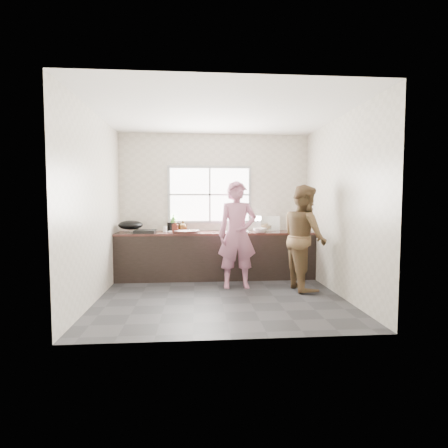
{
  "coord_description": "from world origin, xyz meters",
  "views": [
    {
      "loc": [
        -0.36,
        -5.12,
        1.45
      ],
      "look_at": [
        0.1,
        0.65,
        1.05
      ],
      "focal_mm": 28.0,
      "sensor_mm": 36.0,
      "label": 1
    }
  ],
  "objects": [
    {
      "name": "plate_food",
      "position": [
        -0.76,
        1.36,
        0.87
      ],
      "size": [
        0.28,
        0.28,
        0.02
      ],
      "primitive_type": "cylinder",
      "rotation": [
        0.0,
        0.0,
        0.3
      ],
      "color": "white",
      "rests_on": "countertop"
    },
    {
      "name": "cutting_board",
      "position": [
        -0.54,
        1.12,
        0.88
      ],
      "size": [
        0.46,
        0.46,
        0.04
      ],
      "primitive_type": "cylinder",
      "rotation": [
        0.0,
        0.0,
        0.05
      ],
      "color": "black",
      "rests_on": "countertop"
    },
    {
      "name": "burner",
      "position": [
        -1.27,
        1.17,
        0.89
      ],
      "size": [
        0.37,
        0.37,
        0.05
      ],
      "primitive_type": "cube",
      "rotation": [
        0.0,
        0.0,
        -0.01
      ],
      "color": "black",
      "rests_on": "countertop"
    },
    {
      "name": "bottle_green",
      "position": [
        -0.79,
        1.52,
        1.02
      ],
      "size": [
        0.15,
        0.15,
        0.33
      ],
      "primitive_type": "imported",
      "rotation": [
        0.0,
        0.0,
        0.23
      ],
      "color": "#4FA034",
      "rests_on": "countertop"
    },
    {
      "name": "pot_lid_right",
      "position": [
        -0.84,
        1.5,
        0.87
      ],
      "size": [
        0.3,
        0.3,
        0.01
      ],
      "primitive_type": "cylinder",
      "rotation": [
        0.0,
        0.0,
        -0.17
      ],
      "color": "silver",
      "rests_on": "countertop"
    },
    {
      "name": "black_pot",
      "position": [
        -0.8,
        1.52,
        0.94
      ],
      "size": [
        0.24,
        0.24,
        0.16
      ],
      "primitive_type": "cylinder",
      "rotation": [
        0.0,
        0.0,
        -0.07
      ],
      "color": "black",
      "rests_on": "countertop"
    },
    {
      "name": "window_frame",
      "position": [
        -0.1,
        1.59,
        1.55
      ],
      "size": [
        1.6,
        0.05,
        1.1
      ],
      "primitive_type": "cube",
      "color": "#9EA0A5",
      "rests_on": "wall_back"
    },
    {
      "name": "dish_rack",
      "position": [
        0.96,
        1.31,
        1.01
      ],
      "size": [
        0.45,
        0.37,
        0.29
      ],
      "primitive_type": "cube",
      "rotation": [
        0.0,
        0.0,
        0.27
      ],
      "color": "white",
      "rests_on": "countertop"
    },
    {
      "name": "bottle_brown_short",
      "position": [
        -0.61,
        1.52,
        0.95
      ],
      "size": [
        0.18,
        0.18,
        0.19
      ],
      "primitive_type": "imported",
      "rotation": [
        0.0,
        0.0,
        0.31
      ],
      "color": "#462C11",
      "rests_on": "countertop"
    },
    {
      "name": "countertop",
      "position": [
        0.0,
        1.29,
        0.84
      ],
      "size": [
        3.6,
        0.64,
        0.04
      ],
      "primitive_type": "cube",
      "color": "#361B16",
      "rests_on": "cabinet"
    },
    {
      "name": "window_glazing",
      "position": [
        -0.1,
        1.57,
        1.55
      ],
      "size": [
        1.5,
        0.01,
        1.0
      ],
      "primitive_type": "cube",
      "color": "white",
      "rests_on": "window_frame"
    },
    {
      "name": "cleaver",
      "position": [
        -0.4,
        1.16,
        0.9
      ],
      "size": [
        0.22,
        0.13,
        0.01
      ],
      "primitive_type": "cube",
      "rotation": [
        0.0,
        0.0,
        0.13
      ],
      "color": "#B3B5BA",
      "rests_on": "cutting_board"
    },
    {
      "name": "bottle_brown_tall",
      "position": [
        -0.74,
        1.27,
        0.96
      ],
      "size": [
        0.1,
        0.1,
        0.2
      ],
      "primitive_type": "imported",
      "rotation": [
        0.0,
        0.0,
        -0.13
      ],
      "color": "#4A1A12",
      "rests_on": "countertop"
    },
    {
      "name": "wall_front",
      "position": [
        0.0,
        -1.6,
        1.35
      ],
      "size": [
        3.6,
        0.01,
        2.7
      ],
      "primitive_type": "cube",
      "color": "beige",
      "rests_on": "ground"
    },
    {
      "name": "bowl_held",
      "position": [
        0.33,
        1.23,
        0.89
      ],
      "size": [
        0.2,
        0.2,
        0.06
      ],
      "primitive_type": "imported",
      "rotation": [
        0.0,
        0.0,
        -0.06
      ],
      "color": "white",
      "rests_on": "countertop"
    },
    {
      "name": "pot_lid_left",
      "position": [
        -1.48,
        1.37,
        0.87
      ],
      "size": [
        0.27,
        0.27,
        0.01
      ],
      "primitive_type": "cylinder",
      "rotation": [
        0.0,
        0.0,
        0.28
      ],
      "color": "silver",
      "rests_on": "countertop"
    },
    {
      "name": "bowl_crabs",
      "position": [
        0.79,
        1.11,
        0.89
      ],
      "size": [
        0.25,
        0.25,
        0.06
      ],
      "primitive_type": "imported",
      "rotation": [
        0.0,
        0.0,
        -0.23
      ],
      "color": "silver",
      "rests_on": "countertop"
    },
    {
      "name": "bowl_mince",
      "position": [
        -0.42,
        1.12,
        0.89
      ],
      "size": [
        0.25,
        0.25,
        0.05
      ],
      "primitive_type": "imported",
      "rotation": [
        0.0,
        0.0,
        0.22
      ],
      "color": "white",
      "rests_on": "countertop"
    },
    {
      "name": "wall_back",
      "position": [
        0.0,
        1.6,
        1.35
      ],
      "size": [
        3.6,
        0.01,
        2.7
      ],
      "primitive_type": "cube",
      "color": "beige",
      "rests_on": "ground"
    },
    {
      "name": "person_side",
      "position": [
        1.39,
        0.38,
        0.85
      ],
      "size": [
        0.72,
        0.89,
        1.69
      ],
      "primitive_type": "imported",
      "rotation": [
        0.0,
        0.0,
        1.68
      ],
      "color": "brown",
      "rests_on": "floor"
    },
    {
      "name": "wall_left",
      "position": [
        -1.8,
        0.0,
        1.35
      ],
      "size": [
        0.01,
        3.2,
        2.7
      ],
      "primitive_type": "cube",
      "color": "beige",
      "rests_on": "ground"
    },
    {
      "name": "glass_jar",
      "position": [
        -0.93,
        1.32,
        0.91
      ],
      "size": [
        0.1,
        0.1,
        0.11
      ],
      "primitive_type": "cylinder",
      "rotation": [
        0.0,
        0.0,
        -0.41
      ],
      "color": "white",
      "rests_on": "countertop"
    },
    {
      "name": "wok",
      "position": [
        -1.53,
        1.21,
        1.0
      ],
      "size": [
        0.51,
        0.51,
        0.16
      ],
      "primitive_type": "ellipsoid",
      "rotation": [
        0.0,
        0.0,
        -0.19
      ],
      "color": "black",
      "rests_on": "burner"
    },
    {
      "name": "ceiling",
      "position": [
        0.0,
        0.0,
        2.71
      ],
      "size": [
        3.6,
        3.2,
        0.01
      ],
      "primitive_type": "cube",
      "color": "silver",
      "rests_on": "wall_back"
    },
    {
      "name": "sink",
      "position": [
        0.35,
        1.29,
        0.86
      ],
      "size": [
        0.55,
        0.45,
        0.02
      ],
      "primitive_type": "cube",
      "color": "silver",
      "rests_on": "countertop"
    },
    {
      "name": "floor",
      "position": [
        0.0,
        0.0,
        -0.01
      ],
      "size": [
        3.6,
        3.2,
        0.01
      ],
      "primitive_type": "cube",
      "color": "#29292C",
      "rests_on": "ground"
    },
    {
      "name": "wall_right",
      "position": [
        1.8,
        0.0,
        1.35
      ],
      "size": [
        0.01,
        3.2,
        2.7
      ],
      "primitive_type": "cube",
      "color": "silver",
      "rests_on": "ground"
    },
    {
      "name": "woman",
      "position": [
        0.31,
        0.56,
        0.82
      ],
      "size": [
        0.6,
        0.4,
        1.64
      ],
      "primitive_type": "imported",
      "rotation": [
        0.0,
        0.0,
        0.01
      ],
      "color": "#B06A86",
      "rests_on": "floor"
    },
    {
      "name": "faucet",
      "position": [
        0.35,
        1.49,
        1.01
      ],
      "size": [
        0.02,
        0.02,
        0.3
      ],
      "primitive_type": "cylinder",
      "color": "silver",
      "rests_on": "countertop"
    },
    {
      "name": "cabinet",
      "position": [
        0.0,
        1.29,
        0.41
      ],
      "size": [
        3.6,
        0.62,
        0.82
      ],
      "primitive_type": "cube",
      "color": "black",
      "rests_on": "floor"
    }
  ]
}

